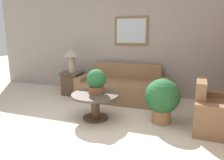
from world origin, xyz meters
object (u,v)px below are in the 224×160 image
potted_plant_on_table (96,81)px  potted_plant_floor (162,98)px  armchair (221,114)px  couch_main (123,88)px  side_table (73,83)px  coffee_table (95,101)px  table_lamp (71,55)px

potted_plant_on_table → potted_plant_floor: (1.21, 0.19, -0.27)m
armchair → potted_plant_on_table: bearing=97.4°
couch_main → side_table: 1.37m
couch_main → potted_plant_floor: size_ratio=2.57×
couch_main → potted_plant_on_table: (-0.14, -1.28, 0.45)m
potted_plant_on_table → potted_plant_floor: potted_plant_on_table is taller
coffee_table → table_lamp: (-1.24, 1.31, 0.68)m
armchair → table_lamp: 3.66m
coffee_table → side_table: (-1.24, 1.31, -0.05)m
couch_main → side_table: couch_main is taller
armchair → coffee_table: armchair is taller
coffee_table → potted_plant_floor: (1.21, 0.25, 0.10)m
table_lamp → potted_plant_floor: (2.45, -1.06, -0.58)m
coffee_table → side_table: size_ratio=1.50×
side_table → potted_plant_on_table: size_ratio=1.31×
couch_main → armchair: size_ratio=2.00×
armchair → potted_plant_floor: 1.00m
armchair → potted_plant_floor: (-0.98, -0.02, 0.18)m
potted_plant_on_table → side_table: bearing=134.6°
side_table → table_lamp: 0.73m
side_table → couch_main: bearing=1.1°
armchair → table_lamp: size_ratio=1.72×
table_lamp → potted_plant_on_table: (1.23, -1.25, -0.31)m
couch_main → coffee_table: 1.35m
couch_main → coffee_table: (-0.14, -1.34, 0.08)m
side_table → armchair: bearing=-16.8°
couch_main → table_lamp: (-1.37, -0.03, 0.76)m
side_table → potted_plant_on_table: bearing=-45.4°
coffee_table → side_table: side_table is taller
couch_main → armchair: same height
couch_main → side_table: (-1.37, -0.03, 0.03)m
potted_plant_floor → side_table: bearing=156.6°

